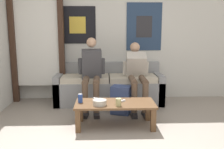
{
  "coord_description": "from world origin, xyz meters",
  "views": [
    {
      "loc": [
        -0.22,
        -2.32,
        1.39
      ],
      "look_at": [
        -0.08,
        1.51,
        0.68
      ],
      "focal_mm": 40.0,
      "sensor_mm": 36.0,
      "label": 1
    }
  ],
  "objects_px": {
    "couch": "(109,88)",
    "game_controller_near_left": "(98,99)",
    "game_controller_near_right": "(121,101)",
    "backpack": "(121,101)",
    "pillar_candle": "(118,102)",
    "drink_can_blue": "(80,98)",
    "person_seated_teen": "(137,72)",
    "person_seated_adult": "(91,71)",
    "ceramic_bowl": "(100,102)",
    "coffee_table": "(115,107)"
  },
  "relations": [
    {
      "from": "ceramic_bowl",
      "to": "drink_can_blue",
      "type": "relative_size",
      "value": 1.57
    },
    {
      "from": "backpack",
      "to": "game_controller_near_right",
      "type": "height_order",
      "value": "backpack"
    },
    {
      "from": "game_controller_near_left",
      "to": "game_controller_near_right",
      "type": "distance_m",
      "value": 0.37
    },
    {
      "from": "game_controller_near_left",
      "to": "backpack",
      "type": "bearing_deg",
      "value": 45.11
    },
    {
      "from": "person_seated_teen",
      "to": "person_seated_adult",
      "type": "bearing_deg",
      "value": -176.8
    },
    {
      "from": "backpack",
      "to": "pillar_candle",
      "type": "distance_m",
      "value": 0.71
    },
    {
      "from": "couch",
      "to": "pillar_candle",
      "type": "bearing_deg",
      "value": -85.83
    },
    {
      "from": "person_seated_adult",
      "to": "person_seated_teen",
      "type": "bearing_deg",
      "value": 3.2
    },
    {
      "from": "person_seated_teen",
      "to": "game_controller_near_right",
      "type": "distance_m",
      "value": 0.93
    },
    {
      "from": "couch",
      "to": "coffee_table",
      "type": "distance_m",
      "value": 1.18
    },
    {
      "from": "person_seated_teen",
      "to": "game_controller_near_right",
      "type": "height_order",
      "value": "person_seated_teen"
    },
    {
      "from": "game_controller_near_left",
      "to": "couch",
      "type": "bearing_deg",
      "value": 79.23
    },
    {
      "from": "coffee_table",
      "to": "person_seated_adult",
      "type": "height_order",
      "value": "person_seated_adult"
    },
    {
      "from": "coffee_table",
      "to": "ceramic_bowl",
      "type": "distance_m",
      "value": 0.27
    },
    {
      "from": "ceramic_bowl",
      "to": "game_controller_near_left",
      "type": "height_order",
      "value": "ceramic_bowl"
    },
    {
      "from": "ceramic_bowl",
      "to": "coffee_table",
      "type": "bearing_deg",
      "value": 26.83
    },
    {
      "from": "ceramic_bowl",
      "to": "game_controller_near_left",
      "type": "relative_size",
      "value": 1.39
    },
    {
      "from": "couch",
      "to": "game_controller_near_left",
      "type": "relative_size",
      "value": 14.18
    },
    {
      "from": "coffee_table",
      "to": "drink_can_blue",
      "type": "distance_m",
      "value": 0.51
    },
    {
      "from": "drink_can_blue",
      "to": "game_controller_near_right",
      "type": "height_order",
      "value": "drink_can_blue"
    },
    {
      "from": "coffee_table",
      "to": "drink_can_blue",
      "type": "relative_size",
      "value": 9.14
    },
    {
      "from": "ceramic_bowl",
      "to": "game_controller_near_left",
      "type": "distance_m",
      "value": 0.27
    },
    {
      "from": "person_seated_teen",
      "to": "game_controller_near_left",
      "type": "xyz_separation_m",
      "value": [
        -0.67,
        -0.69,
        -0.27
      ]
    },
    {
      "from": "person_seated_adult",
      "to": "person_seated_teen",
      "type": "distance_m",
      "value": 0.79
    },
    {
      "from": "pillar_candle",
      "to": "game_controller_near_right",
      "type": "height_order",
      "value": "pillar_candle"
    },
    {
      "from": "person_seated_adult",
      "to": "backpack",
      "type": "xyz_separation_m",
      "value": [
        0.49,
        -0.27,
        -0.45
      ]
    },
    {
      "from": "coffee_table",
      "to": "game_controller_near_right",
      "type": "height_order",
      "value": "game_controller_near_right"
    },
    {
      "from": "couch",
      "to": "person_seated_adult",
      "type": "relative_size",
      "value": 1.61
    },
    {
      "from": "coffee_table",
      "to": "game_controller_near_left",
      "type": "relative_size",
      "value": 8.08
    },
    {
      "from": "ceramic_bowl",
      "to": "game_controller_near_left",
      "type": "xyz_separation_m",
      "value": [
        -0.04,
        0.27,
        -0.03
      ]
    },
    {
      "from": "couch",
      "to": "drink_can_blue",
      "type": "bearing_deg",
      "value": -110.85
    },
    {
      "from": "backpack",
      "to": "game_controller_near_left",
      "type": "bearing_deg",
      "value": -134.89
    },
    {
      "from": "backpack",
      "to": "pillar_candle",
      "type": "xyz_separation_m",
      "value": [
        -0.08,
        -0.68,
        0.18
      ]
    },
    {
      "from": "backpack",
      "to": "ceramic_bowl",
      "type": "bearing_deg",
      "value": -117.86
    },
    {
      "from": "person_seated_teen",
      "to": "pillar_candle",
      "type": "relative_size",
      "value": 9.83
    },
    {
      "from": "couch",
      "to": "person_seated_adult",
      "type": "xyz_separation_m",
      "value": [
        -0.31,
        -0.38,
        0.39
      ]
    },
    {
      "from": "game_controller_near_right",
      "to": "pillar_candle",
      "type": "bearing_deg",
      "value": -106.07
    },
    {
      "from": "coffee_table",
      "to": "pillar_candle",
      "type": "xyz_separation_m",
      "value": [
        0.04,
        -0.15,
        0.11
      ]
    },
    {
      "from": "drink_can_blue",
      "to": "person_seated_teen",
      "type": "bearing_deg",
      "value": 41.79
    },
    {
      "from": "person_seated_teen",
      "to": "pillar_candle",
      "type": "height_order",
      "value": "person_seated_teen"
    },
    {
      "from": "game_controller_near_left",
      "to": "drink_can_blue",
      "type": "bearing_deg",
      "value": -152.58
    },
    {
      "from": "game_controller_near_right",
      "to": "backpack",
      "type": "bearing_deg",
      "value": 86.43
    },
    {
      "from": "ceramic_bowl",
      "to": "game_controller_near_right",
      "type": "bearing_deg",
      "value": 24.05
    },
    {
      "from": "coffee_table",
      "to": "ceramic_bowl",
      "type": "xyz_separation_m",
      "value": [
        -0.22,
        -0.11,
        0.1
      ]
    },
    {
      "from": "coffee_table",
      "to": "couch",
      "type": "bearing_deg",
      "value": 92.83
    },
    {
      "from": "person_seated_adult",
      "to": "drink_can_blue",
      "type": "bearing_deg",
      "value": -99.3
    },
    {
      "from": "couch",
      "to": "coffee_table",
      "type": "bearing_deg",
      "value": -87.17
    },
    {
      "from": "ceramic_bowl",
      "to": "game_controller_near_left",
      "type": "bearing_deg",
      "value": 97.49
    },
    {
      "from": "couch",
      "to": "game_controller_near_right",
      "type": "height_order",
      "value": "couch"
    },
    {
      "from": "person_seated_adult",
      "to": "ceramic_bowl",
      "type": "bearing_deg",
      "value": -80.61
    }
  ]
}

